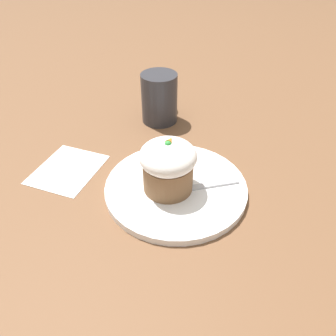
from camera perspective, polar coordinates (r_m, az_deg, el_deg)
ground_plane at (r=0.53m, az=1.37°, el=-3.89°), size 4.00×4.00×0.00m
dessert_plate at (r=0.53m, az=1.38°, el=-3.41°), size 0.23×0.23×0.01m
carrot_cake at (r=0.49m, az=0.00°, el=0.47°), size 0.09×0.09×0.09m
spoon at (r=0.52m, az=3.05°, el=-3.56°), size 0.08×0.12×0.01m
coffee_cup at (r=0.69m, az=-1.47°, el=12.12°), size 0.10×0.07×0.10m
paper_napkin at (r=0.60m, az=-17.07°, el=-0.20°), size 0.12×0.11×0.00m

